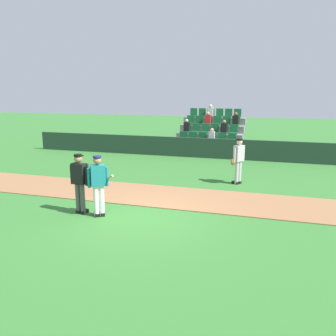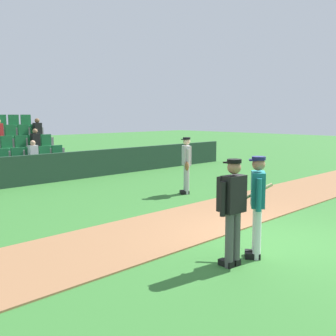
{
  "view_description": "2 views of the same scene",
  "coord_description": "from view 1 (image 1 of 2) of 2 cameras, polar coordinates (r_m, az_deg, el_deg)",
  "views": [
    {
      "loc": [
        3.51,
        -8.68,
        3.5
      ],
      "look_at": [
        0.15,
        2.41,
        0.92
      ],
      "focal_mm": 37.08,
      "sensor_mm": 36.0,
      "label": 1
    },
    {
      "loc": [
        -7.01,
        -4.02,
        2.46
      ],
      "look_at": [
        -0.45,
        2.51,
        1.25
      ],
      "focal_mm": 43.83,
      "sensor_mm": 36.0,
      "label": 2
    }
  ],
  "objects": [
    {
      "name": "stadium_bleachers",
      "position": [
        20.85,
        7.05,
        4.84
      ],
      "size": [
        3.9,
        3.8,
        2.7
      ],
      "color": "slate",
      "rests_on": "ground"
    },
    {
      "name": "infield_dirt_path",
      "position": [
        11.84,
        -1.16,
        -4.59
      ],
      "size": [
        28.0,
        2.43,
        0.03
      ],
      "primitive_type": "cube",
      "color": "#936642",
      "rests_on": "ground"
    },
    {
      "name": "runner_grey_jersey",
      "position": [
        13.43,
        11.49,
        1.38
      ],
      "size": [
        0.51,
        0.56,
        1.76
      ],
      "color": "#B2B2B2",
      "rests_on": "ground"
    },
    {
      "name": "batter_teal_jersey",
      "position": [
        9.91,
        -11.36,
        -2.52
      ],
      "size": [
        0.73,
        0.7,
        1.76
      ],
      "color": "white",
      "rests_on": "ground"
    },
    {
      "name": "dugout_fence",
      "position": [
        18.64,
        5.8,
        3.29
      ],
      "size": [
        20.0,
        0.16,
        1.06
      ],
      "primitive_type": "cube",
      "color": "#1E3828",
      "rests_on": "ground"
    },
    {
      "name": "ground_plane",
      "position": [
        9.99,
        -4.88,
        -8.01
      ],
      "size": [
        80.0,
        80.0,
        0.0
      ],
      "primitive_type": "plane",
      "color": "#33702D"
    },
    {
      "name": "umpire_home_plate",
      "position": [
        10.26,
        -14.3,
        -1.97
      ],
      "size": [
        0.59,
        0.33,
        1.76
      ],
      "color": "#4C4C4C",
      "rests_on": "ground"
    }
  ]
}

